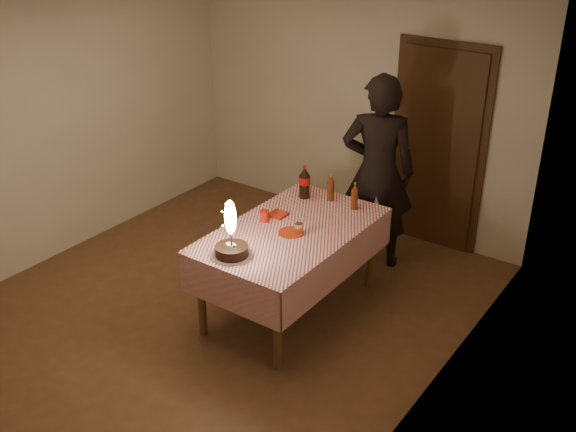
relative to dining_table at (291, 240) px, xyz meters
The scene contains 12 objects.
ground 0.94m from the dining_table, 150.52° to the right, with size 4.00×4.50×0.01m, color brown.
room_shell 1.11m from the dining_table, 155.49° to the right, with size 4.04×4.54×2.62m.
dining_table is the anchor object (origin of this frame).
birthday_cake 0.69m from the dining_table, 100.58° to the right, with size 0.33×0.33×0.48m.
red_plate 0.13m from the dining_table, 57.89° to the right, with size 0.22×0.22×0.01m, color #B8290C.
red_cup 0.32m from the dining_table, behind, with size 0.08×0.08×0.10m, color red.
clear_cup 0.18m from the dining_table, 15.32° to the right, with size 0.07×0.07×0.09m, color white.
napkin_stack 0.31m from the dining_table, 149.88° to the left, with size 0.15×0.15×0.02m, color #B32714.
cola_bottle 0.71m from the dining_table, 114.52° to the left, with size 0.10×0.10×0.32m.
amber_bottle_left 0.73m from the dining_table, 93.82° to the left, with size 0.06×0.06×0.25m.
amber_bottle_right 0.73m from the dining_table, 70.55° to the left, with size 0.06×0.06×0.25m.
photographer 1.23m from the dining_table, 81.86° to the left, with size 0.83×0.70×1.93m.
Camera 1 is at (3.46, -3.84, 3.43)m, focal length 42.00 mm.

